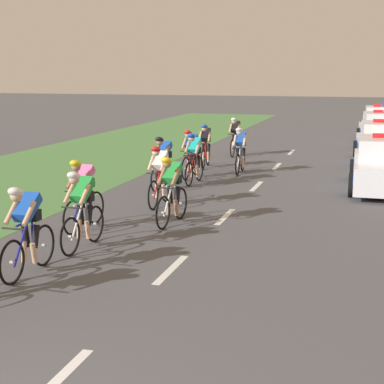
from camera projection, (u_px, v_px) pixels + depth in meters
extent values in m
cube|color=#4C7F42|center=(29.00, 175.00, 19.85)|extent=(7.00, 60.00, 0.01)
cube|color=white|center=(56.00, 381.00, 6.65)|extent=(0.14, 1.60, 0.01)
cube|color=white|center=(171.00, 269.00, 10.42)|extent=(0.14, 1.60, 0.01)
cube|color=white|center=(225.00, 217.00, 14.19)|extent=(0.14, 1.60, 0.01)
cube|color=white|center=(256.00, 186.00, 17.96)|extent=(0.14, 1.60, 0.01)
cube|color=white|center=(277.00, 166.00, 21.72)|extent=(0.14, 1.60, 0.01)
cube|color=white|center=(291.00, 152.00, 25.49)|extent=(0.14, 1.60, 0.01)
torus|color=black|center=(12.00, 262.00, 9.62)|extent=(0.05, 0.72, 0.72)
cylinder|color=#99999E|center=(12.00, 262.00, 9.62)|extent=(0.06, 0.06, 0.06)
torus|color=black|center=(44.00, 245.00, 10.56)|extent=(0.05, 0.72, 0.72)
cylinder|color=#99999E|center=(44.00, 245.00, 10.56)|extent=(0.06, 0.06, 0.06)
cylinder|color=#1E1E99|center=(25.00, 222.00, 9.94)|extent=(0.04, 0.55, 0.04)
cylinder|color=#1E1E99|center=(21.00, 245.00, 9.84)|extent=(0.05, 0.48, 0.63)
cylinder|color=#1E1E99|center=(33.00, 237.00, 10.19)|extent=(0.04, 0.04, 0.65)
cylinder|color=black|center=(14.00, 229.00, 9.61)|extent=(0.42, 0.03, 0.03)
cube|color=black|center=(32.00, 217.00, 10.12)|extent=(0.10, 0.22, 0.05)
cube|color=blue|center=(27.00, 207.00, 9.96)|extent=(0.29, 0.56, 0.44)
cube|color=black|center=(31.00, 215.00, 10.10)|extent=(0.28, 0.20, 0.18)
cylinder|color=black|center=(36.00, 236.00, 10.10)|extent=(0.11, 0.22, 0.40)
cylinder|color=tan|center=(34.00, 253.00, 10.07)|extent=(0.09, 0.15, 0.36)
cylinder|color=black|center=(26.00, 236.00, 10.15)|extent=(0.11, 0.17, 0.40)
cylinder|color=tan|center=(24.00, 252.00, 10.12)|extent=(0.09, 0.12, 0.36)
cylinder|color=tan|center=(29.00, 213.00, 9.73)|extent=(0.08, 0.40, 0.35)
cylinder|color=tan|center=(11.00, 212.00, 9.81)|extent=(0.08, 0.40, 0.35)
sphere|color=tan|center=(16.00, 196.00, 9.63)|extent=(0.19, 0.19, 0.19)
ellipsoid|color=white|center=(16.00, 192.00, 9.61)|extent=(0.23, 0.32, 0.24)
torus|color=black|center=(70.00, 237.00, 11.11)|extent=(0.06, 0.72, 0.72)
cylinder|color=#99999E|center=(70.00, 237.00, 11.11)|extent=(0.06, 0.06, 0.06)
torus|color=black|center=(95.00, 224.00, 12.05)|extent=(0.06, 0.72, 0.72)
cylinder|color=#99999E|center=(95.00, 224.00, 12.05)|extent=(0.06, 0.06, 0.06)
cylinder|color=white|center=(81.00, 203.00, 11.43)|extent=(0.05, 0.55, 0.04)
cylinder|color=white|center=(77.00, 222.00, 11.33)|extent=(0.05, 0.48, 0.63)
cylinder|color=white|center=(86.00, 216.00, 11.67)|extent=(0.04, 0.04, 0.65)
cylinder|color=black|center=(72.00, 208.00, 11.10)|extent=(0.42, 0.04, 0.03)
cube|color=black|center=(86.00, 198.00, 11.61)|extent=(0.11, 0.22, 0.05)
cube|color=green|center=(82.00, 189.00, 11.45)|extent=(0.29, 0.55, 0.45)
cube|color=black|center=(86.00, 197.00, 11.59)|extent=(0.28, 0.21, 0.18)
cylinder|color=black|center=(89.00, 215.00, 11.58)|extent=(0.12, 0.23, 0.40)
cylinder|color=tan|center=(88.00, 230.00, 11.56)|extent=(0.09, 0.16, 0.36)
cylinder|color=black|center=(81.00, 215.00, 11.64)|extent=(0.11, 0.17, 0.40)
cylinder|color=tan|center=(79.00, 229.00, 11.61)|extent=(0.09, 0.12, 0.36)
cylinder|color=tan|center=(85.00, 195.00, 11.21)|extent=(0.09, 0.40, 0.35)
cylinder|color=tan|center=(69.00, 194.00, 11.31)|extent=(0.09, 0.40, 0.35)
sphere|color=tan|center=(74.00, 179.00, 11.13)|extent=(0.19, 0.19, 0.19)
ellipsoid|color=white|center=(74.00, 176.00, 11.10)|extent=(0.24, 0.32, 0.24)
torus|color=black|center=(72.00, 218.00, 12.55)|extent=(0.09, 0.73, 0.72)
cylinder|color=#99999E|center=(72.00, 218.00, 12.55)|extent=(0.06, 0.06, 0.06)
torus|color=black|center=(96.00, 208.00, 13.48)|extent=(0.09, 0.73, 0.72)
cylinder|color=#99999E|center=(96.00, 208.00, 13.48)|extent=(0.06, 0.06, 0.06)
cylinder|color=#1E1E99|center=(82.00, 188.00, 12.87)|extent=(0.07, 0.55, 0.04)
cylinder|color=#1E1E99|center=(79.00, 205.00, 12.77)|extent=(0.07, 0.48, 0.63)
cylinder|color=#1E1E99|center=(88.00, 200.00, 13.11)|extent=(0.04, 0.04, 0.65)
cylinder|color=black|center=(74.00, 192.00, 12.55)|extent=(0.42, 0.05, 0.03)
cube|color=black|center=(87.00, 184.00, 13.04)|extent=(0.11, 0.23, 0.05)
cube|color=pink|center=(84.00, 176.00, 12.89)|extent=(0.31, 0.56, 0.45)
cube|color=black|center=(87.00, 183.00, 13.03)|extent=(0.29, 0.22, 0.18)
cylinder|color=black|center=(90.00, 199.00, 13.02)|extent=(0.12, 0.23, 0.40)
cylinder|color=#9E7051|center=(88.00, 212.00, 12.99)|extent=(0.10, 0.16, 0.36)
cylinder|color=black|center=(82.00, 199.00, 13.08)|extent=(0.12, 0.17, 0.40)
cylinder|color=#9E7051|center=(81.00, 212.00, 13.05)|extent=(0.10, 0.13, 0.36)
cylinder|color=#9E7051|center=(85.00, 181.00, 12.65)|extent=(0.10, 0.41, 0.35)
cylinder|color=#9E7051|center=(72.00, 180.00, 12.75)|extent=(0.10, 0.41, 0.35)
sphere|color=#9E7051|center=(76.00, 167.00, 12.56)|extent=(0.19, 0.19, 0.19)
ellipsoid|color=yellow|center=(76.00, 164.00, 12.54)|extent=(0.25, 0.33, 0.24)
torus|color=black|center=(163.00, 213.00, 12.99)|extent=(0.10, 0.73, 0.72)
cylinder|color=#99999E|center=(163.00, 213.00, 12.99)|extent=(0.06, 0.06, 0.06)
torus|color=black|center=(181.00, 203.00, 13.91)|extent=(0.10, 0.73, 0.72)
cylinder|color=#99999E|center=(181.00, 203.00, 13.91)|extent=(0.06, 0.06, 0.06)
cylinder|color=white|center=(171.00, 184.00, 13.30)|extent=(0.08, 0.55, 0.04)
cylinder|color=white|center=(168.00, 200.00, 13.20)|extent=(0.08, 0.48, 0.63)
cylinder|color=white|center=(175.00, 196.00, 13.54)|extent=(0.04, 0.04, 0.65)
cylinder|color=black|center=(165.00, 188.00, 12.98)|extent=(0.42, 0.06, 0.03)
cube|color=black|center=(175.00, 181.00, 13.47)|extent=(0.12, 0.23, 0.05)
cube|color=green|center=(172.00, 173.00, 13.32)|extent=(0.32, 0.57, 0.44)
cube|color=black|center=(174.00, 179.00, 13.46)|extent=(0.30, 0.22, 0.18)
cylinder|color=black|center=(177.00, 195.00, 13.45)|extent=(0.13, 0.23, 0.40)
cylinder|color=#9E7051|center=(176.00, 208.00, 13.42)|extent=(0.10, 0.16, 0.36)
cylinder|color=black|center=(170.00, 195.00, 13.51)|extent=(0.12, 0.18, 0.40)
cylinder|color=#9E7051|center=(169.00, 207.00, 13.49)|extent=(0.10, 0.13, 0.36)
cylinder|color=#9E7051|center=(175.00, 177.00, 13.08)|extent=(0.11, 0.41, 0.35)
cylinder|color=#9E7051|center=(162.00, 176.00, 13.19)|extent=(0.11, 0.41, 0.35)
sphere|color=#9E7051|center=(167.00, 164.00, 13.00)|extent=(0.19, 0.19, 0.19)
ellipsoid|color=yellow|center=(167.00, 161.00, 12.98)|extent=(0.25, 0.33, 0.24)
torus|color=black|center=(153.00, 195.00, 14.83)|extent=(0.05, 0.72, 0.72)
cylinder|color=#99999E|center=(153.00, 195.00, 14.83)|extent=(0.06, 0.06, 0.06)
torus|color=black|center=(166.00, 188.00, 15.77)|extent=(0.05, 0.72, 0.72)
cylinder|color=#99999E|center=(166.00, 188.00, 15.77)|extent=(0.06, 0.06, 0.06)
cylinder|color=#B21919|center=(159.00, 170.00, 15.15)|extent=(0.04, 0.55, 0.04)
cylinder|color=#B21919|center=(157.00, 185.00, 15.05)|extent=(0.04, 0.48, 0.63)
cylinder|color=#B21919|center=(162.00, 181.00, 15.40)|extent=(0.04, 0.04, 0.65)
cylinder|color=black|center=(154.00, 173.00, 14.82)|extent=(0.42, 0.03, 0.03)
cube|color=black|center=(162.00, 168.00, 15.33)|extent=(0.10, 0.22, 0.05)
cube|color=white|center=(160.00, 160.00, 15.17)|extent=(0.28, 0.55, 0.45)
cube|color=black|center=(162.00, 166.00, 15.31)|extent=(0.28, 0.20, 0.18)
cylinder|color=black|center=(164.00, 180.00, 15.31)|extent=(0.11, 0.22, 0.40)
cylinder|color=beige|center=(164.00, 191.00, 15.28)|extent=(0.09, 0.15, 0.36)
cylinder|color=black|center=(158.00, 180.00, 15.36)|extent=(0.11, 0.17, 0.40)
cylinder|color=beige|center=(157.00, 191.00, 15.33)|extent=(0.09, 0.12, 0.36)
cylinder|color=beige|center=(163.00, 164.00, 14.94)|extent=(0.08, 0.40, 0.35)
cylinder|color=beige|center=(151.00, 163.00, 15.02)|extent=(0.08, 0.40, 0.35)
sphere|color=beige|center=(156.00, 152.00, 14.84)|extent=(0.19, 0.19, 0.19)
ellipsoid|color=red|center=(156.00, 150.00, 14.82)|extent=(0.23, 0.32, 0.24)
torus|color=black|center=(156.00, 179.00, 16.99)|extent=(0.12, 0.72, 0.72)
cylinder|color=#99999E|center=(156.00, 179.00, 16.99)|extent=(0.07, 0.07, 0.06)
torus|color=black|center=(171.00, 174.00, 17.90)|extent=(0.12, 0.72, 0.72)
cylinder|color=#99999E|center=(171.00, 174.00, 17.90)|extent=(0.07, 0.07, 0.06)
cylinder|color=#B21919|center=(163.00, 158.00, 17.30)|extent=(0.10, 0.55, 0.04)
cylinder|color=#B21919|center=(161.00, 170.00, 17.20)|extent=(0.09, 0.48, 0.63)
cylinder|color=#B21919|center=(166.00, 168.00, 17.54)|extent=(0.04, 0.04, 0.65)
cylinder|color=black|center=(158.00, 160.00, 16.98)|extent=(0.42, 0.07, 0.03)
cube|color=black|center=(166.00, 156.00, 17.47)|extent=(0.12, 0.23, 0.05)
cube|color=blue|center=(164.00, 149.00, 17.32)|extent=(0.34, 0.58, 0.45)
cube|color=black|center=(166.00, 154.00, 17.45)|extent=(0.30, 0.23, 0.18)
cylinder|color=black|center=(168.00, 167.00, 17.44)|extent=(0.13, 0.23, 0.40)
cylinder|color=#9E7051|center=(167.00, 176.00, 17.42)|extent=(0.11, 0.16, 0.36)
cylinder|color=black|center=(163.00, 166.00, 17.51)|extent=(0.13, 0.18, 0.40)
cylinder|color=#9E7051|center=(161.00, 176.00, 17.49)|extent=(0.10, 0.13, 0.36)
cylinder|color=#9E7051|center=(166.00, 152.00, 17.07)|extent=(0.12, 0.41, 0.35)
cylinder|color=#9E7051|center=(156.00, 152.00, 17.19)|extent=(0.12, 0.41, 0.35)
sphere|color=#9E7051|center=(160.00, 142.00, 17.00)|extent=(0.19, 0.19, 0.19)
ellipsoid|color=black|center=(159.00, 140.00, 16.98)|extent=(0.26, 0.34, 0.24)
torus|color=black|center=(189.00, 174.00, 17.88)|extent=(0.07, 0.73, 0.72)
cylinder|color=#99999E|center=(189.00, 174.00, 17.88)|extent=(0.06, 0.06, 0.06)
torus|color=black|center=(199.00, 169.00, 18.81)|extent=(0.07, 0.73, 0.72)
cylinder|color=#99999E|center=(199.00, 169.00, 18.81)|extent=(0.06, 0.06, 0.06)
cylinder|color=#B21919|center=(194.00, 154.00, 18.19)|extent=(0.05, 0.55, 0.04)
cylinder|color=#B21919|center=(192.00, 165.00, 18.09)|extent=(0.06, 0.48, 0.63)
cylinder|color=#B21919|center=(196.00, 163.00, 18.44)|extent=(0.04, 0.04, 0.65)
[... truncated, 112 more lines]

